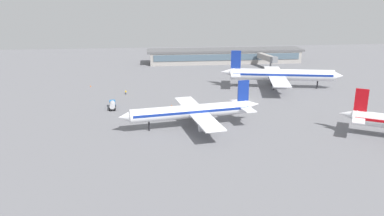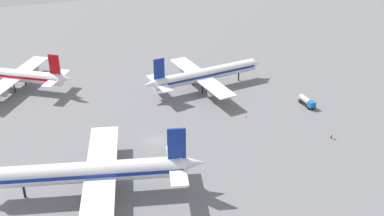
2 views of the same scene
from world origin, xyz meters
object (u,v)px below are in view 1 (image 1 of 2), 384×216
safety_cone_near_gate (172,105)px  safety_cone_mid_apron (91,86)px  airplane_at_gate (280,75)px  airplane_taxiing (193,111)px  fuel_truck (112,105)px  ground_crew_worker (126,92)px

safety_cone_near_gate → safety_cone_mid_apron: 45.01m
airplane_at_gate → safety_cone_near_gate: 50.59m
airplane_at_gate → airplane_taxiing: airplane_at_gate is taller
airplane_at_gate → fuel_truck: (65.48, 22.18, -4.07)m
fuel_truck → ground_crew_worker: bearing=-14.7°
airplane_taxiing → safety_cone_near_gate: bearing=-86.7°
airplane_taxiing → safety_cone_mid_apron: 65.11m
safety_cone_mid_apron → ground_crew_worker: bearing=136.5°
airplane_taxiing → fuel_truck: bearing=-49.5°
airplane_at_gate → fuel_truck: 69.26m
airplane_at_gate → safety_cone_mid_apron: airplane_at_gate is taller
airplane_taxiing → safety_cone_near_gate: (4.82, -21.73, -4.37)m
airplane_at_gate → airplane_taxiing: (40.74, 43.11, -0.80)m
airplane_at_gate → ground_crew_worker: (62.00, 3.65, -4.61)m
airplane_taxiing → fuel_truck: 32.57m
airplane_at_gate → safety_cone_near_gate: size_ratio=81.67×
fuel_truck → safety_cone_mid_apron: bearing=15.4°
fuel_truck → safety_cone_near_gate: fuel_truck is taller
airplane_at_gate → ground_crew_worker: size_ratio=29.34×
ground_crew_worker → safety_cone_near_gate: bearing=-176.7°
airplane_taxiing → safety_cone_near_gate: size_ratio=70.11×
airplane_taxiing → safety_cone_mid_apron: (36.40, -53.80, -4.37)m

